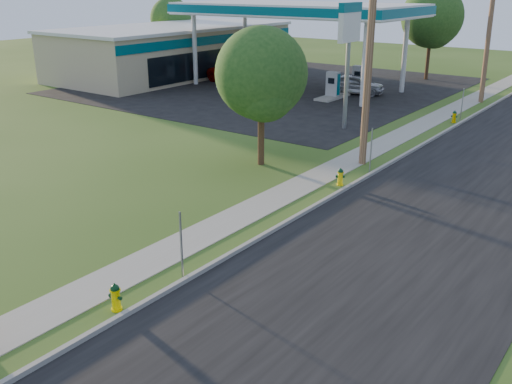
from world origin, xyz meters
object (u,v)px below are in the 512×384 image
Objects in this scene: utility_pole_far at (489,31)px; fuel_pump_se at (358,81)px; fuel_pump_nw at (234,77)px; tree_back at (171,20)px; fuel_pump_ne at (333,88)px; car_red at (239,74)px; car_silver at (355,84)px; utility_pole_mid at (369,54)px; hydrant_mid at (340,177)px; fuel_pump_sw at (264,71)px; tree_lot at (433,19)px; price_pylon at (349,30)px; hydrant_far at (454,117)px; hydrant_near at (116,297)px; tree_verge at (262,78)px.

utility_pole_far is 2.97× the size of fuel_pump_se.
utility_pole_far reaches higher than fuel_pump_nw.
tree_back is at bearing 150.94° from fuel_pump_nw.
utility_pole_far is 10.99m from fuel_pump_ne.
car_red is 1.31× the size of car_silver.
hydrant_mid is at bearing -79.26° from utility_pole_mid.
utility_pole_mid is 5.65m from hydrant_mid.
tree_lot is (11.29, 8.35, 4.26)m from fuel_pump_sw.
fuel_pump_nw is 0.47× the size of price_pylon.
fuel_pump_nw reaches higher than hydrant_far.
utility_pole_mid is at bearing 92.56° from hydrant_near.
utility_pole_far is 13.11m from price_pylon.
tree_verge is (-3.61, -20.89, -0.84)m from utility_pole_far.
hydrant_near is 35.13m from car_red.
fuel_pump_sw is 4.36× the size of hydrant_far.
tree_back is at bearing 143.78° from hydrant_mid.
hydrant_far is at bearing -18.74° from fuel_pump_sw.
price_pylon is 1.24× the size of car_red.
utility_pole_far is at bearing -89.63° from car_silver.
fuel_pump_nw and fuel_pump_ne have the same top height.
hydrant_mid is (9.51, -20.22, -0.36)m from fuel_pump_se.
utility_pole_far is 21.22m from tree_verge.
fuel_pump_ne is 1.00× the size of fuel_pump_se.
utility_pole_far is at bearing 90.00° from utility_pole_mid.
utility_pole_far reaches higher than car_red.
utility_pole_mid reaches higher than fuel_pump_sw.
car_silver is (-1.82, -9.78, -4.26)m from tree_lot.
hydrant_near is (18.57, -28.04, -0.35)m from fuel_pump_nw.
tree_back reaches higher than fuel_pump_nw.
tree_verge is (5.29, -19.89, 3.24)m from fuel_pump_se.
utility_pole_mid is 6.76m from price_pylon.
car_red is at bearing -168.93° from utility_pole_far.
tree_back reaches higher than hydrant_near.
fuel_pump_ne is 18.81m from hydrant_mid.
fuel_pump_ne is at bearing 108.85° from hydrant_near.
fuel_pump_sw is at bearing 65.66° from car_silver.
car_silver reaches higher than hydrant_far.
car_silver is (0.47, 2.57, -0.00)m from fuel_pump_ne.
hydrant_near is 0.18× the size of car_silver.
utility_pole_far is at bearing 72.67° from price_pylon.
car_red is (-19.13, 17.60, 0.41)m from hydrant_mid.
hydrant_far is (9.53, -6.29, -0.36)m from fuel_pump_se.
utility_pole_mid is 11.67m from hydrant_far.
fuel_pump_sw is (0.00, 4.00, 0.00)m from fuel_pump_nw.
fuel_pump_se is 1.51m from car_silver.
fuel_pump_se is (-8.90, -1.00, -4.08)m from utility_pole_far.
fuel_pump_sw is at bearing 161.26° from hydrant_far.
fuel_pump_nw is 24.62m from hydrant_mid.
hydrant_mid is (0.61, -3.22, -4.59)m from utility_pole_mid.
utility_pole_far is 18.39m from fuel_pump_sw.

